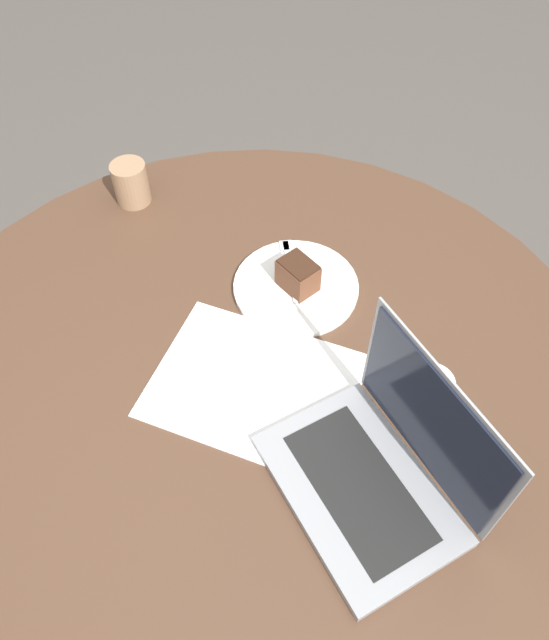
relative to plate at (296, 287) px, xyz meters
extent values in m
plane|color=#4C4742|center=(0.12, 0.21, -0.77)|extent=(12.00, 12.00, 0.00)
cylinder|color=#4C3323|center=(0.12, 0.21, -0.76)|extent=(0.43, 0.43, 0.02)
cylinder|color=#4C3323|center=(0.12, 0.21, -0.39)|extent=(0.12, 0.12, 0.71)
cylinder|color=#4C3323|center=(0.12, 0.21, -0.02)|extent=(1.36, 1.36, 0.03)
cube|color=#472D1E|center=(0.76, -0.35, -0.55)|extent=(0.05, 0.05, 0.43)
cube|color=white|center=(0.12, 0.22, 0.00)|extent=(0.45, 0.42, 0.00)
cylinder|color=white|center=(0.00, 0.00, 0.00)|extent=(0.25, 0.25, 0.01)
cube|color=brown|center=(0.00, 0.00, 0.04)|extent=(0.09, 0.09, 0.06)
cube|color=#351E13|center=(0.00, 0.00, 0.07)|extent=(0.08, 0.09, 0.00)
cube|color=silver|center=(0.00, -0.04, 0.01)|extent=(0.02, 0.17, 0.00)
cube|color=silver|center=(0.00, -0.11, 0.01)|extent=(0.03, 0.03, 0.00)
cylinder|color=#997556|center=(0.32, -0.33, 0.04)|extent=(0.08, 0.08, 0.10)
cylinder|color=silver|center=(-0.17, 0.31, 0.04)|extent=(0.07, 0.07, 0.10)
cube|color=gray|center=(-0.02, 0.44, 0.00)|extent=(0.31, 0.38, 0.02)
cube|color=black|center=(-0.02, 0.44, 0.01)|extent=(0.21, 0.29, 0.00)
cube|color=gray|center=(-0.13, 0.40, 0.13)|extent=(0.11, 0.31, 0.23)
cube|color=black|center=(-0.12, 0.40, 0.13)|extent=(0.11, 0.29, 0.22)
camera|label=1|loc=(0.18, 0.81, 0.96)|focal=35.00mm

